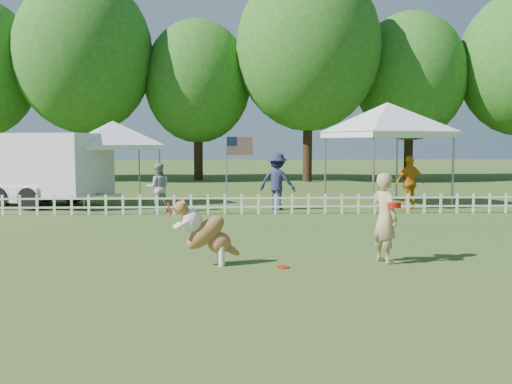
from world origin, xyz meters
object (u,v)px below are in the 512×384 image
spectator_b (277,181)px  spectator_c (410,182)px  handler (385,218)px  canopy_tent_left (114,164)px  canopy_tent_right (387,155)px  flag_pole (226,174)px  frisbee_on_turf (283,267)px  spectator_a (158,188)px  cargo_trailer (37,169)px  dog (207,233)px

spectator_b → spectator_c: bearing=-158.0°
handler → spectator_c: (2.97, 8.14, 0.05)m
canopy_tent_left → canopy_tent_right: size_ratio=0.83×
flag_pole → frisbee_on_turf: bearing=-101.2°
flag_pole → spectator_a: (-2.10, 0.35, -0.42)m
handler → flag_pole: size_ratio=0.68×
handler → flag_pole: bearing=-0.9°
handler → spectator_a: handler is taller
cargo_trailer → spectator_c: size_ratio=3.30×
frisbee_on_turf → spectator_c: spectator_c is taller
dog → cargo_trailer: cargo_trailer is taller
canopy_tent_right → frisbee_on_turf: bearing=-134.1°
canopy_tent_right → spectator_b: bearing=176.2°
canopy_tent_right → cargo_trailer: bearing=159.1°
frisbee_on_turf → spectator_b: (0.53, 8.42, 0.89)m
canopy_tent_left → cargo_trailer: canopy_tent_left is taller
canopy_tent_right → spectator_a: canopy_tent_right is taller
canopy_tent_left → flag_pole: (3.92, -2.65, -0.23)m
canopy_tent_left → spectator_c: bearing=-35.1°
dog → frisbee_on_turf: 1.44m
spectator_a → spectator_b: size_ratio=0.84×
canopy_tent_left → canopy_tent_right: 9.32m
frisbee_on_turf → spectator_a: size_ratio=0.14×
spectator_b → spectator_c: 4.27m
handler → cargo_trailer: 13.20m
spectator_c → flag_pole: bearing=-7.5°
handler → canopy_tent_left: 12.03m
canopy_tent_left → cargo_trailer: (-2.44, -0.50, -0.16)m
flag_pole → cargo_trailer: bearing=142.1°
frisbee_on_turf → spectator_b: bearing=86.4°
handler → cargo_trailer: cargo_trailer is taller
canopy_tent_left → cargo_trailer: 2.49m
canopy_tent_left → spectator_a: canopy_tent_left is taller
frisbee_on_turf → flag_pole: 7.75m
canopy_tent_right → spectator_a: size_ratio=2.25×
canopy_tent_right → spectator_a: 7.69m
flag_pole → spectator_b: size_ratio=1.30×
handler → frisbee_on_turf: 2.03m
spectator_c → frisbee_on_turf: bearing=44.3°
canopy_tent_right → handler: bearing=-124.8°
canopy_tent_left → spectator_b: canopy_tent_left is taller
frisbee_on_turf → spectator_a: (-3.16, 7.94, 0.74)m
spectator_a → spectator_c: (7.97, 0.55, 0.10)m
spectator_a → dog: bearing=91.4°
flag_pole → spectator_c: flag_pole is taller
frisbee_on_turf → canopy_tent_right: canopy_tent_right is taller
handler → spectator_c: 8.67m
canopy_tent_left → spectator_c: canopy_tent_left is taller
canopy_tent_right → flag_pole: canopy_tent_right is taller
spectator_b → spectator_c: size_ratio=1.05×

